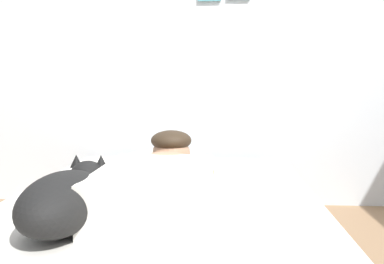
# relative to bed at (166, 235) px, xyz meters

# --- Properties ---
(back_wall) EXTENTS (4.38, 0.12, 2.50)m
(back_wall) POSITION_rel_bed_xyz_m (0.26, 1.27, 1.06)
(back_wall) COLOR silver
(back_wall) RESTS_ON ground
(bed) EXTENTS (1.39, 2.06, 0.38)m
(bed) POSITION_rel_bed_xyz_m (0.00, 0.00, 0.00)
(bed) COLOR #4C4742
(bed) RESTS_ON ground
(pillow) EXTENTS (0.52, 0.32, 0.11)m
(pillow) POSITION_rel_bed_xyz_m (-0.08, 0.64, 0.25)
(pillow) COLOR white
(pillow) RESTS_ON bed
(person_lying) EXTENTS (0.43, 0.92, 0.27)m
(person_lying) POSITION_rel_bed_xyz_m (0.01, -0.17, 0.30)
(person_lying) COLOR silver
(person_lying) RESTS_ON bed
(dog) EXTENTS (0.26, 0.57, 0.21)m
(dog) POSITION_rel_bed_xyz_m (-0.27, -0.49, 0.30)
(dog) COLOR black
(dog) RESTS_ON bed
(coffee_cup) EXTENTS (0.12, 0.09, 0.07)m
(coffee_cup) POSITION_rel_bed_xyz_m (0.08, 0.37, 0.23)
(coffee_cup) COLOR #D84C47
(coffee_cup) RESTS_ON bed
(cell_phone) EXTENTS (0.07, 0.14, 0.01)m
(cell_phone) POSITION_rel_bed_xyz_m (0.00, -0.40, 0.20)
(cell_phone) COLOR black
(cell_phone) RESTS_ON bed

